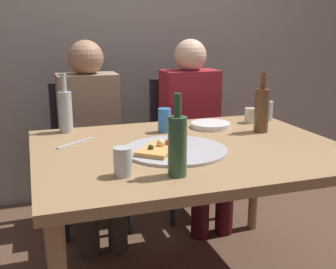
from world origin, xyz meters
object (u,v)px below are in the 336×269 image
tumbler_far (123,162)px  guest_in_beanie (195,123)px  wine_bottle (262,109)px  dining_table (189,162)px  pizza_tray (175,150)px  water_bottle (65,110)px  table_knife (76,143)px  beer_bottle (177,145)px  pizza_slice_last (159,148)px  chair_right (186,136)px  chair_left (89,144)px  plate_stack (211,125)px  soda_can (165,120)px  wine_glass (250,115)px  tumbler_near (266,111)px  guest_in_sweater (91,130)px

tumbler_far → guest_in_beanie: bearing=56.2°
wine_bottle → tumbler_far: size_ratio=2.87×
dining_table → wine_bottle: (0.44, 0.14, 0.19)m
pizza_tray → water_bottle: bearing=129.6°
table_knife → beer_bottle: bearing=80.8°
guest_in_beanie → pizza_slice_last: bearing=59.2°
chair_right → guest_in_beanie: (0.00, -0.15, 0.13)m
pizza_tray → chair_right: bearing=66.5°
water_bottle → chair_left: bearing=70.4°
water_bottle → plate_stack: 0.76m
beer_bottle → table_knife: size_ratio=1.36×
beer_bottle → soda_can: (0.15, 0.62, -0.05)m
plate_stack → chair_right: chair_right is taller
wine_glass → table_knife: (-0.97, -0.13, -0.04)m
table_knife → dining_table: bearing=118.6°
soda_can → guest_in_beanie: bearing=53.4°
tumbler_near → wine_bottle: bearing=-126.2°
chair_left → guest_in_beanie: 0.69m
pizza_slice_last → guest_in_sweater: size_ratio=0.22×
water_bottle → tumbler_near: 1.11m
water_bottle → guest_in_beanie: (0.84, 0.33, -0.19)m
soda_can → table_knife: (-0.45, -0.08, -0.06)m
tumbler_near → chair_right: size_ratio=0.12×
wine_bottle → tumbler_far: bearing=-152.8°
pizza_tray → table_knife: bearing=146.5°
pizza_slice_last → tumbler_far: size_ratio=2.40×
pizza_slice_last → tumbler_near: 0.88m
dining_table → table_knife: table_knife is taller
pizza_slice_last → beer_bottle: 0.29m
wine_bottle → water_bottle: (-0.94, 0.31, -0.01)m
chair_right → chair_left: bearing=0.0°
soda_can → guest_in_sweater: guest_in_sweater is taller
plate_stack → table_knife: bearing=-172.7°
chair_left → dining_table: bearing=109.5°
pizza_tray → water_bottle: 0.65m
pizza_tray → beer_bottle: 0.32m
dining_table → plate_stack: plate_stack is taller
pizza_slice_last → wine_glass: bearing=31.4°
water_bottle → table_knife: bearing=-85.3°
wine_bottle → water_bottle: wine_bottle is taller
table_knife → guest_in_sweater: bearing=-142.8°
chair_left → pizza_slice_last: bearing=99.6°
wine_bottle → soda_can: bearing=162.4°
tumbler_far → guest_in_sweater: (0.04, 1.05, -0.14)m
wine_bottle → chair_right: size_ratio=0.34×
water_bottle → chair_left: (0.17, 0.48, -0.32)m
pizza_slice_last → chair_left: chair_left is taller
pizza_tray → plate_stack: size_ratio=2.15×
water_bottle → guest_in_beanie: bearing=21.4°
wine_bottle → wine_glass: size_ratio=3.68×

